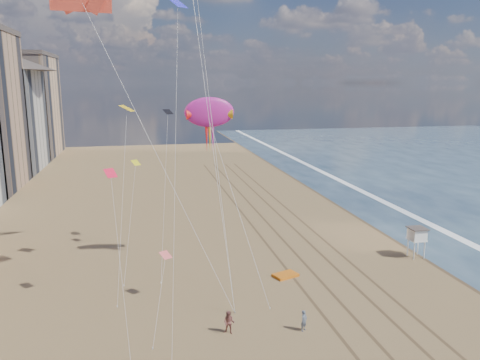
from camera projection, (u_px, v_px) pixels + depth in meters
name	position (u px, v px, depth m)	size (l,w,h in m)	color
wet_sand	(387.00, 217.00, 68.31)	(260.00, 260.00, 0.00)	#42301E
foam	(412.00, 216.00, 69.16)	(260.00, 260.00, 0.00)	white
tracks	(303.00, 249.00, 55.40)	(7.68, 120.00, 0.01)	brown
lifeguard_stand	(417.00, 235.00, 52.21)	(1.91, 1.91, 3.44)	white
grounded_kite	(285.00, 275.00, 47.43)	(2.41, 1.53, 0.27)	orange
show_kite	(209.00, 113.00, 47.31)	(4.77, 6.15, 19.77)	#AD1A83
kite_flyer_a	(304.00, 321.00, 36.90)	(0.63, 0.41, 1.72)	slate
kite_flyer_b	(229.00, 322.00, 36.47)	(0.90, 0.70, 1.86)	brown
small_kites	(149.00, 120.00, 44.32)	(7.77, 15.16, 22.15)	#FA6161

